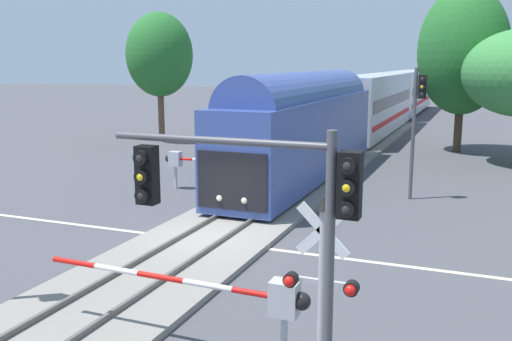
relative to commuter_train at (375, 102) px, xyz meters
The scene contains 11 objects.
ground_plane 30.61m from the commuter_train, 90.01° to the right, with size 220.00×220.00×0.00m, color #47474C.
road_centre_stripe 30.61m from the commuter_train, 90.01° to the right, with size 44.00×0.20×0.01m.
railway_track 30.60m from the commuter_train, 90.01° to the right, with size 4.40×80.00×0.32m.
commuter_train is the anchor object (origin of this frame).
crossing_gate_near 37.51m from the commuter_train, 83.38° to the right, with size 6.14×0.40×1.80m.
crossing_signal_mast 38.30m from the commuter_train, 81.09° to the right, with size 1.36×0.44×3.67m.
crossing_gate_far 24.20m from the commuter_train, 100.80° to the right, with size 5.27×0.40×1.80m.
traffic_signal_near_right 39.43m from the commuter_train, 82.30° to the right, with size 4.19×0.38×4.99m.
traffic_signal_far_side 22.49m from the commuter_train, 75.27° to the right, with size 0.53×0.38×5.72m.
elm_centre_background 10.24m from the commuter_train, 44.16° to the right, with size 5.83×5.83×10.80m.
pine_left_background 17.58m from the commuter_train, 147.08° to the right, with size 4.97×4.97×9.59m.
Camera 1 is at (8.42, -16.70, 5.98)m, focal length 40.36 mm.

